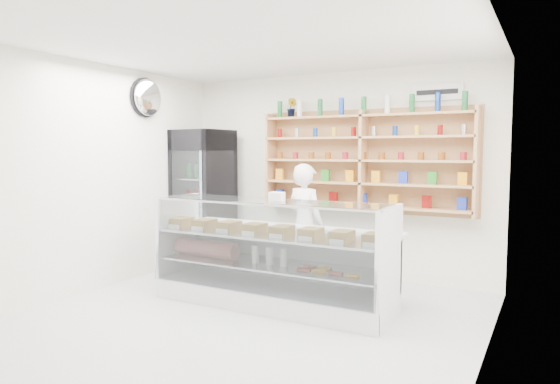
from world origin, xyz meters
The scene contains 8 objects.
room centered at (0.00, 0.00, 1.40)m, with size 5.00×5.00×5.00m.
display_counter centered at (-0.02, 0.83, 0.33)m, with size 2.72×0.81×1.18m.
shop_worker centered at (-0.07, 1.77, 0.78)m, with size 0.57×0.37×1.57m, color white.
drinks_cooler centered at (-1.85, 1.98, 1.02)m, with size 0.78×0.76×2.03m.
wall_shelving centered at (0.50, 2.34, 1.59)m, with size 2.84×0.28×1.33m.
potted_plant centered at (-0.56, 2.34, 2.33)m, with size 0.15×0.12×0.27m, color #1E6626.
security_mirror centered at (-2.17, 1.20, 2.45)m, with size 0.15×0.50×0.50m, color silver.
wall_sign centered at (1.40, 2.47, 2.45)m, with size 0.62×0.03×0.20m, color white.
Camera 1 is at (2.70, -3.94, 1.72)m, focal length 32.00 mm.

